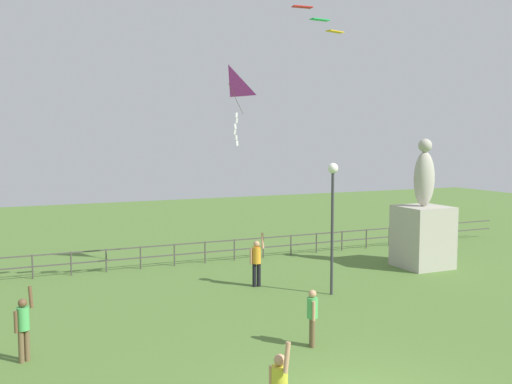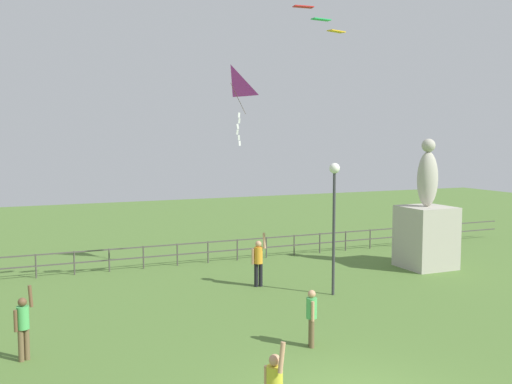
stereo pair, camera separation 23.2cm
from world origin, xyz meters
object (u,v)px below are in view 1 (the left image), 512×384
lamppost (333,200)px  person_3 (312,314)px  person_0 (257,260)px  kite_2 (229,85)px  statue_monument (423,228)px  person_1 (23,325)px

lamppost → person_3: size_ratio=3.04×
person_0 → kite_2: kite_2 is taller
statue_monument → person_3: statue_monument is taller
person_1 → lamppost: bearing=12.4°
person_0 → person_3: size_ratio=1.32×
statue_monument → lamppost: 6.38m
kite_2 → person_1: bearing=-141.0°
person_3 → kite_2: kite_2 is taller
person_0 → lamppost: bearing=-46.8°
statue_monument → lamppost: statue_monument is taller
person_1 → person_3: size_ratio=1.22×
lamppost → kite_2: size_ratio=1.52×
statue_monument → kite_2: (-7.94, 1.96, 5.76)m
statue_monument → person_3: 10.94m
person_0 → person_1: bearing=-152.2°
person_0 → person_3: (-1.20, -6.20, -0.13)m
lamppost → person_0: size_ratio=2.30×
lamppost → person_3: 5.74m
person_1 → person_3: bearing=-15.8°
lamppost → person_3: lamppost is taller
kite_2 → statue_monument: bearing=-13.9°
person_0 → person_1: (-8.08, -4.26, -0.08)m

